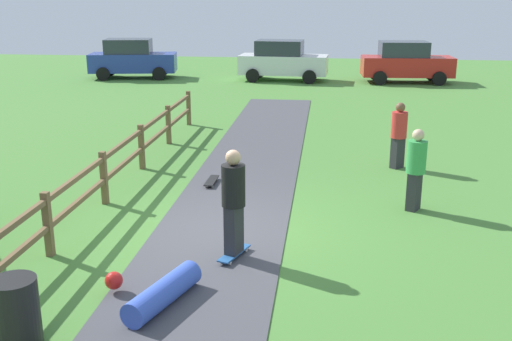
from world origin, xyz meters
TOP-DOWN VIEW (x-y plane):
  - ground_plane at (0.00, 0.00)m, footprint 60.00×60.00m
  - asphalt_path at (0.00, 0.00)m, footprint 2.40×28.00m
  - wooden_fence at (-2.60, 0.00)m, footprint 0.12×18.12m
  - trash_bin at (-1.80, -3.88)m, footprint 0.56×0.56m
  - skater_riding at (0.42, -1.04)m, footprint 0.49×0.82m
  - skater_fallen at (-0.37, -2.68)m, footprint 1.34×1.50m
  - skateboard_loose at (-0.68, 2.81)m, footprint 0.21×0.80m
  - bystander_green at (3.62, 1.65)m, footprint 0.52×0.52m
  - bystander_red at (3.60, 4.67)m, footprint 0.54×0.54m
  - parked_car_white at (-0.36, 19.54)m, footprint 4.31×2.22m
  - parked_car_red at (5.48, 19.54)m, footprint 4.29×2.18m
  - parked_car_blue at (-7.85, 19.53)m, footprint 4.42×2.50m

SIDE VIEW (x-z plane):
  - ground_plane at x=0.00m, z-range 0.00..0.00m
  - asphalt_path at x=0.00m, z-range 0.00..0.02m
  - skateboard_loose at x=-0.68m, z-range 0.05..0.13m
  - skater_fallen at x=-0.37m, z-range 0.02..0.38m
  - trash_bin at x=-1.80m, z-range 0.00..0.90m
  - wooden_fence at x=-2.60m, z-range 0.12..1.22m
  - bystander_red at x=3.60m, z-range 0.08..1.70m
  - bystander_green at x=3.62m, z-range 0.08..1.72m
  - parked_car_white at x=-0.36m, z-range 0.00..1.92m
  - parked_car_red at x=5.48m, z-range 0.00..1.92m
  - parked_car_blue at x=-7.85m, z-range 0.00..1.92m
  - skater_riding at x=0.42m, z-range 0.13..1.93m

